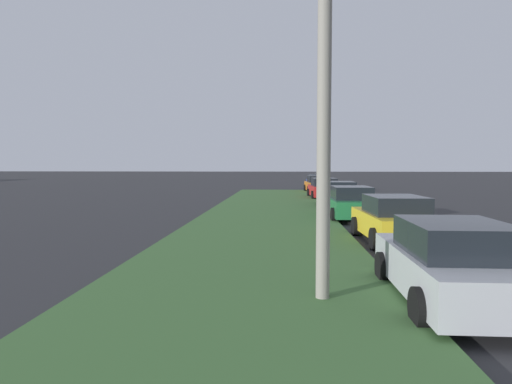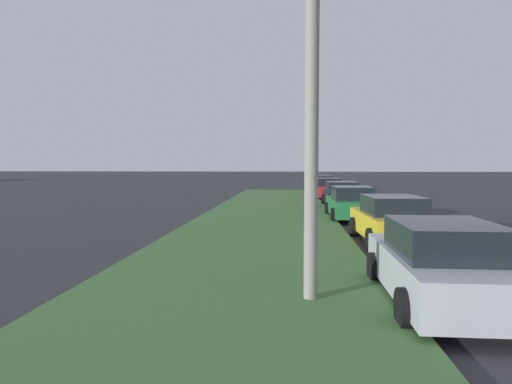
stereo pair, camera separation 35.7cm
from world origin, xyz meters
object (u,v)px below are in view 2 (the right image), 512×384
streetlight (332,50)px  parked_car_blue (322,182)px  parked_car_silver (441,265)px  parked_car_yellow (391,220)px  parked_car_black (341,195)px  parked_car_red (327,189)px  parked_car_orange (322,185)px  parked_car_green (351,203)px

streetlight → parked_car_blue: bearing=-3.5°
parked_car_silver → parked_car_yellow: size_ratio=0.99×
parked_car_black → parked_car_red: same height
parked_car_silver → parked_car_yellow: 6.45m
streetlight → parked_car_black: bearing=-6.7°
parked_car_black → streetlight: size_ratio=0.57×
parked_car_red → streetlight: size_ratio=0.58×
parked_car_silver → parked_car_blue: bearing=0.0°
parked_car_yellow → parked_car_orange: same height
parked_car_black → parked_car_red: (6.54, 0.29, 0.00)m
parked_car_blue → streetlight: bearing=175.4°
parked_car_silver → parked_car_orange: same height
parked_car_silver → parked_car_green: (12.48, -0.05, 0.00)m
parked_car_black → streetlight: bearing=172.9°
parked_car_silver → streetlight: bearing=91.9°
parked_car_green → streetlight: size_ratio=0.58×
parked_car_silver → parked_car_black: same height
parked_car_black → streetlight: (-18.21, 2.14, 3.67)m
parked_car_green → streetlight: streetlight is taller
parked_car_red → streetlight: (-24.75, 1.85, 3.67)m
parked_car_yellow → parked_car_silver: bearing=173.0°
parked_car_orange → streetlight: (-31.42, 1.91, 3.67)m
parked_car_red → parked_car_yellow: bearing=178.8°
streetlight → parked_car_orange: bearing=-3.5°
parked_car_black → parked_car_blue: bearing=-0.8°
parked_car_orange → streetlight: size_ratio=0.59×
parked_car_orange → parked_car_red: bearing=176.2°
parked_car_orange → parked_car_yellow: bearing=177.9°
parked_car_blue → parked_car_orange: bearing=175.2°
parked_car_yellow → parked_car_blue: 30.53m
parked_car_yellow → parked_car_red: same height
parked_car_green → parked_car_orange: bearing=-0.9°
parked_car_yellow → parked_car_blue: bearing=-2.2°
parked_car_green → parked_car_orange: 18.90m
parked_car_blue → streetlight: size_ratio=0.58×
parked_car_black → parked_car_blue: (18.79, -0.14, 0.00)m
parked_car_silver → parked_car_blue: 36.96m
parked_car_red → streetlight: streetlight is taller
parked_car_silver → parked_car_green: same height
parked_car_green → parked_car_blue: same height
parked_car_yellow → parked_car_green: same height
parked_car_green → parked_car_blue: bearing=-1.8°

